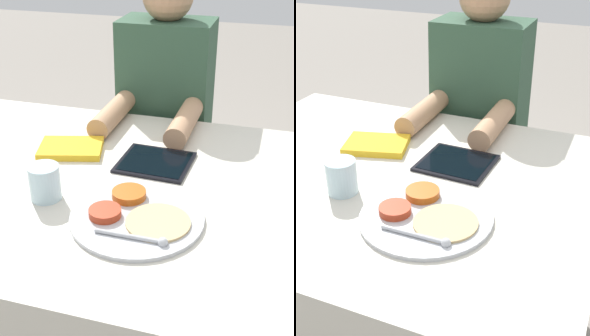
% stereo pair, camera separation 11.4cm
% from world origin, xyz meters
% --- Properties ---
extents(dining_table, '(1.14, 0.91, 0.78)m').
position_xyz_m(dining_table, '(0.00, 0.00, 0.39)').
color(dining_table, beige).
rests_on(dining_table, ground_plane).
extents(thali_tray, '(0.31, 0.31, 0.03)m').
position_xyz_m(thali_tray, '(0.18, -0.15, 0.78)').
color(thali_tray, '#B7BABF').
rests_on(thali_tray, dining_table).
extents(red_notebook, '(0.21, 0.18, 0.02)m').
position_xyz_m(red_notebook, '(-0.10, 0.13, 0.78)').
color(red_notebook, silver).
rests_on(red_notebook, dining_table).
extents(tablet_device, '(0.20, 0.19, 0.01)m').
position_xyz_m(tablet_device, '(0.15, 0.13, 0.78)').
color(tablet_device, black).
rests_on(tablet_device, dining_table).
extents(person_diner, '(0.32, 0.49, 1.24)m').
position_xyz_m(person_diner, '(0.06, 0.59, 0.59)').
color(person_diner, black).
rests_on(person_diner, ground_plane).
extents(drinking_glass, '(0.08, 0.08, 0.09)m').
position_xyz_m(drinking_glass, '(-0.06, -0.12, 0.82)').
color(drinking_glass, silver).
rests_on(drinking_glass, dining_table).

